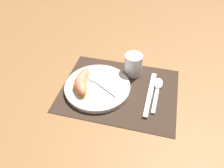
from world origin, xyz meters
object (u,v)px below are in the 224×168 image
Objects in this scene: knife at (150,95)px; citrus_wedge_2 at (81,86)px; juice_glass at (133,66)px; citrus_wedge_0 at (82,79)px; fork at (96,81)px; plate at (98,87)px; spoon at (158,88)px; citrus_wedge_1 at (81,82)px.

citrus_wedge_2 reaches higher than knife.
juice_glass is 0.21m from citrus_wedge_0.
juice_glass is at bearing 40.04° from fork.
plate reaches higher than spoon.
spoon is 0.29m from citrus_wedge_1.
citrus_wedge_1 is at bearing -147.01° from fork.
fork is 1.33× the size of citrus_wedge_1.
plate is at bearing 13.20° from citrus_wedge_1.
fork is at bearing 50.32° from citrus_wedge_2.
juice_glass is at bearing 127.61° from knife.
juice_glass is at bearing 43.10° from citrus_wedge_2.
citrus_wedge_1 is at bearing -166.80° from plate.
spoon is at bearing 9.86° from citrus_wedge_0.
citrus_wedge_0 reaches higher than spoon.
citrus_wedge_0 is at bearing 104.30° from citrus_wedge_2.
citrus_wedge_0 is at bearing -166.31° from fork.
citrus_wedge_1 is (-0.25, -0.03, 0.03)m from knife.
plate is 0.20m from knife.
fork is at bearing 178.43° from knife.
knife is 1.86× the size of citrus_wedge_0.
knife is (0.08, -0.11, -0.03)m from juice_glass.
plate is 0.17m from juice_glass.
knife is at bearing 1.63° from citrus_wedge_0.
citrus_wedge_2 is at bearing -136.90° from juice_glass.
juice_glass is 0.16m from fork.
juice_glass is 0.69× the size of citrus_wedge_1.
citrus_wedge_0 reaches higher than fork.
citrus_wedge_0 is (-0.05, -0.01, 0.01)m from fork.
knife is 0.20m from fork.
citrus_wedge_1 is (-0.06, -0.01, 0.02)m from plate.
fork is 0.06m from citrus_wedge_1.
citrus_wedge_2 is at bearing -169.40° from knife.
spoon is at bearing -31.66° from juice_glass.
juice_glass reaches higher than spoon.
citrus_wedge_2 is at bearing -162.05° from spoon.
citrus_wedge_0 reaches higher than knife.
plate is at bearing -4.56° from citrus_wedge_0.
fork is 0.06m from citrus_wedge_0.
citrus_wedge_2 reaches higher than plate.
knife is 1.81× the size of citrus_wedge_1.
plate is 1.08× the size of knife.
juice_glass reaches higher than plate.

